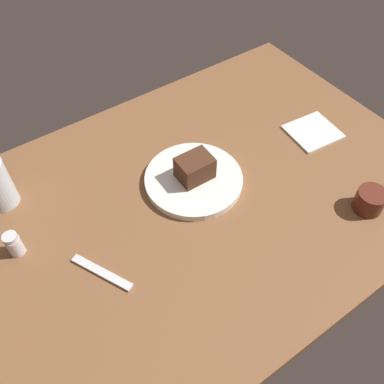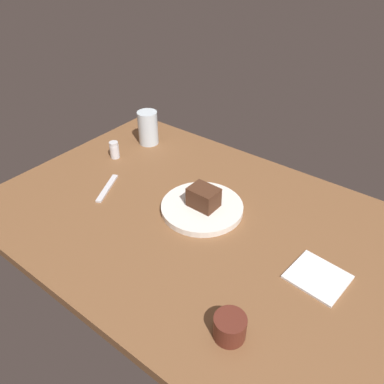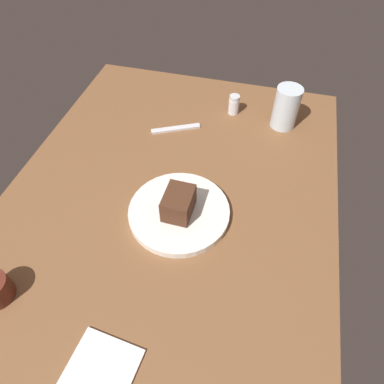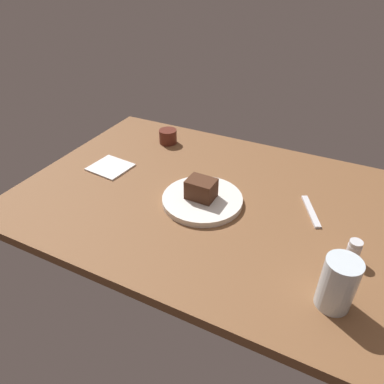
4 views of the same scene
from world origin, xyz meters
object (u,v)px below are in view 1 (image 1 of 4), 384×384
object	(u,v)px
salt_shaker	(14,244)
dessert_spoon	(102,272)
dessert_plate	(194,180)
folded_napkin	(313,132)
chocolate_cake_slice	(195,168)
coffee_cup	(370,201)

from	to	relation	value
salt_shaker	dessert_spoon	xyz separation A→B (cm)	(12.76, -15.48, -2.71)
dessert_plate	folded_napkin	xyz separation A→B (cm)	(38.05, -4.21, -0.65)
dessert_spoon	salt_shaker	bearing A→B (deg)	13.27
chocolate_cake_slice	salt_shaker	bearing A→B (deg)	172.87
salt_shaker	coffee_cup	distance (cm)	81.43
chocolate_cake_slice	dessert_spoon	size ratio (longest dim) A/B	0.56
salt_shaker	chocolate_cake_slice	bearing A→B (deg)	-7.13
dessert_spoon	dessert_plate	bearing A→B (deg)	-98.50
chocolate_cake_slice	folded_napkin	world-z (taller)	chocolate_cake_slice
coffee_cup	chocolate_cake_slice	bearing A→B (deg)	133.49
chocolate_cake_slice	coffee_cup	world-z (taller)	chocolate_cake_slice
dessert_plate	dessert_spoon	xyz separation A→B (cm)	(-30.86, -9.87, -0.60)
dessert_spoon	chocolate_cake_slice	bearing A→B (deg)	-98.55
coffee_cup	dessert_plate	bearing A→B (deg)	133.99
chocolate_cake_slice	dessert_spoon	bearing A→B (deg)	-162.32
folded_napkin	dessert_plate	bearing A→B (deg)	173.69
folded_napkin	chocolate_cake_slice	bearing A→B (deg)	173.46
chocolate_cake_slice	dessert_plate	bearing A→B (deg)	-166.06
salt_shaker	dessert_plate	bearing A→B (deg)	-7.33
dessert_plate	coffee_cup	distance (cm)	42.35
chocolate_cake_slice	folded_napkin	xyz separation A→B (cm)	(37.63, -4.31, -4.65)
dessert_spoon	coffee_cup	bearing A→B (deg)	-135.08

